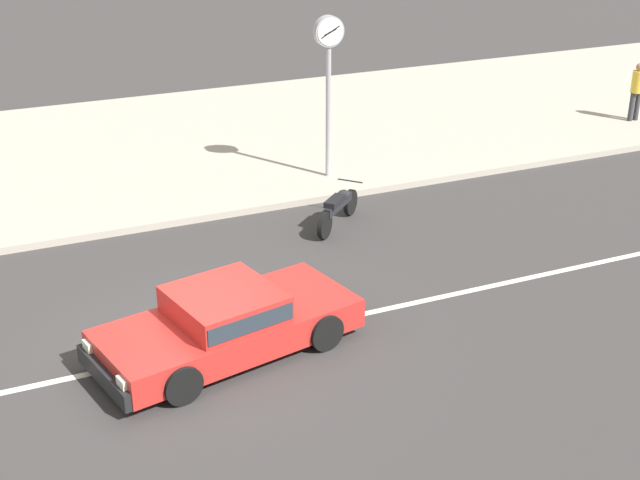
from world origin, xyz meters
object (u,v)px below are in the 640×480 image
object	(u,v)px
pedestrian_mid_kerb	(637,87)
motorcycle_1	(338,207)
sedan_red_3	(226,322)
street_clock	(328,57)

from	to	relation	value
pedestrian_mid_kerb	motorcycle_1	bearing A→B (deg)	-163.39
motorcycle_1	pedestrian_mid_kerb	bearing A→B (deg)	16.61
pedestrian_mid_kerb	sedan_red_3	bearing A→B (deg)	-153.88
sedan_red_3	pedestrian_mid_kerb	xyz separation A→B (m)	(14.31, 7.01, 0.56)
motorcycle_1	pedestrian_mid_kerb	xyz separation A→B (m)	(10.60, 3.16, 0.67)
motorcycle_1	street_clock	size ratio (longest dim) A/B	0.40
motorcycle_1	pedestrian_mid_kerb	size ratio (longest dim) A/B	0.93
motorcycle_1	street_clock	world-z (taller)	street_clock
sedan_red_3	motorcycle_1	distance (m)	5.35
sedan_red_3	motorcycle_1	xyz separation A→B (m)	(3.71, 3.85, -0.11)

